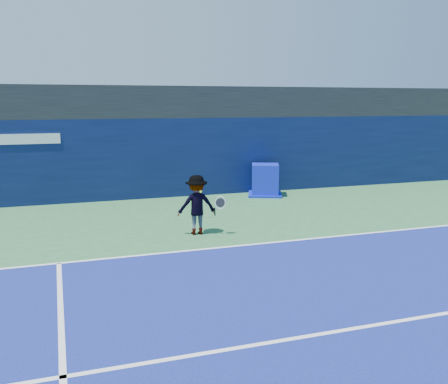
% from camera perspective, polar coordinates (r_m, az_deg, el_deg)
% --- Properties ---
extents(ground, '(80.00, 80.00, 0.00)m').
position_cam_1_polar(ground, '(10.42, 10.97, -10.21)').
color(ground, '#2F693B').
rests_on(ground, ground).
extents(baseline, '(24.00, 0.10, 0.01)m').
position_cam_1_polar(baseline, '(12.97, 4.41, -5.89)').
color(baseline, white).
rests_on(baseline, ground).
extents(service_line, '(24.00, 0.10, 0.01)m').
position_cam_1_polar(service_line, '(8.88, 17.53, -14.20)').
color(service_line, white).
rests_on(service_line, ground).
extents(stadium_band, '(36.00, 3.00, 1.20)m').
position_cam_1_polar(stadium_band, '(20.55, -4.90, 10.21)').
color(stadium_band, black).
rests_on(stadium_band, back_wall_assembly).
extents(back_wall_assembly, '(36.00, 1.03, 3.00)m').
position_cam_1_polar(back_wall_assembly, '(19.69, -4.12, 4.10)').
color(back_wall_assembly, '#0B153E').
rests_on(back_wall_assembly, ground).
extents(equipment_cart, '(1.67, 1.67, 1.23)m').
position_cam_1_polar(equipment_cart, '(19.50, 4.72, 1.24)').
color(equipment_cart, '#0D17B7').
rests_on(equipment_cart, ground).
extents(tennis_player, '(1.29, 0.73, 1.65)m').
position_cam_1_polar(tennis_player, '(13.72, -3.15, -1.47)').
color(tennis_player, white).
rests_on(tennis_player, ground).
extents(tennis_ball, '(0.07, 0.07, 0.07)m').
position_cam_1_polar(tennis_ball, '(15.43, -2.68, 0.03)').
color(tennis_ball, '#B7E319').
rests_on(tennis_ball, ground).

